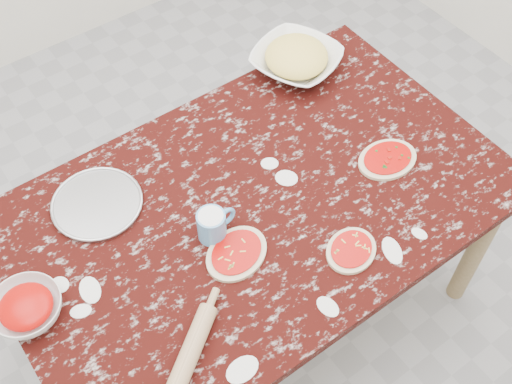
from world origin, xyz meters
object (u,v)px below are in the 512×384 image
(sauce_bowl, at_px, (27,309))
(rolling_pin, at_px, (191,351))
(pizza_tray, at_px, (97,204))
(flour_mug, at_px, (213,225))
(worktable, at_px, (256,216))
(cheese_bowl, at_px, (296,61))

(sauce_bowl, height_order, rolling_pin, sauce_bowl)
(pizza_tray, distance_m, flour_mug, 0.39)
(pizza_tray, xyz_separation_m, sauce_bowl, (-0.33, -0.23, 0.03))
(sauce_bowl, distance_m, flour_mug, 0.57)
(worktable, distance_m, cheese_bowl, 0.64)
(flour_mug, distance_m, rolling_pin, 0.39)
(pizza_tray, height_order, flour_mug, flour_mug)
(cheese_bowl, bearing_deg, rolling_pin, -141.82)
(worktable, relative_size, flour_mug, 12.22)
(pizza_tray, relative_size, sauce_bowl, 1.40)
(worktable, height_order, cheese_bowl, cheese_bowl)
(pizza_tray, bearing_deg, flour_mug, -52.39)
(worktable, height_order, rolling_pin, rolling_pin)
(sauce_bowl, height_order, flour_mug, flour_mug)
(worktable, bearing_deg, cheese_bowl, 40.51)
(cheese_bowl, distance_m, flour_mug, 0.79)
(worktable, bearing_deg, sauce_bowl, 175.75)
(flour_mug, xyz_separation_m, rolling_pin, (-0.26, -0.29, -0.03))
(worktable, relative_size, sauce_bowl, 7.96)
(cheese_bowl, bearing_deg, worktable, -139.49)
(sauce_bowl, distance_m, rolling_pin, 0.47)
(flour_mug, bearing_deg, cheese_bowl, 33.51)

